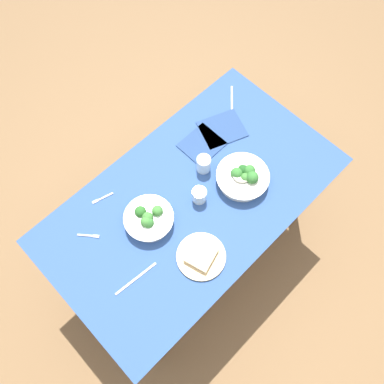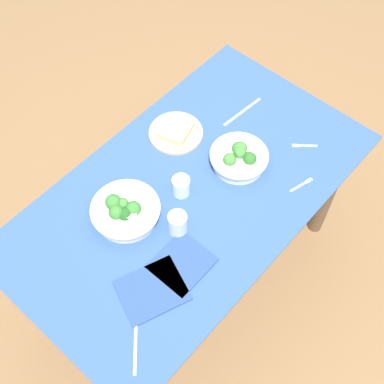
{
  "view_description": "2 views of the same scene",
  "coord_description": "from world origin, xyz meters",
  "px_view_note": "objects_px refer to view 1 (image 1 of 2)",
  "views": [
    {
      "loc": [
        0.51,
        0.52,
        2.4
      ],
      "look_at": [
        -0.01,
        -0.01,
        0.76
      ],
      "focal_mm": 36.37,
      "sensor_mm": 36.0,
      "label": 1
    },
    {
      "loc": [
        -0.79,
        -0.72,
        2.38
      ],
      "look_at": [
        -0.01,
        -0.02,
        0.76
      ],
      "focal_mm": 49.27,
      "sensor_mm": 36.0,
      "label": 2
    }
  ],
  "objects_px": {
    "water_glass_side": "(204,164)",
    "fork_by_near_bowl": "(90,236)",
    "bread_side_plate": "(201,256)",
    "table_knife_right": "(136,279)",
    "broccoli_bowl_near": "(149,219)",
    "napkin_folded_lower": "(202,145)",
    "fork_by_far_bowl": "(102,198)",
    "water_glass_center": "(199,195)",
    "napkin_folded_upper": "(222,129)",
    "broccoli_bowl_far": "(243,177)",
    "table_knife_left": "(232,100)"
  },
  "relations": [
    {
      "from": "broccoli_bowl_near",
      "to": "water_glass_side",
      "type": "height_order",
      "value": "broccoli_bowl_near"
    },
    {
      "from": "broccoli_bowl_near",
      "to": "napkin_folded_upper",
      "type": "relative_size",
      "value": 1.04
    },
    {
      "from": "fork_by_far_bowl",
      "to": "water_glass_side",
      "type": "bearing_deg",
      "value": 169.44
    },
    {
      "from": "broccoli_bowl_near",
      "to": "fork_by_far_bowl",
      "type": "distance_m",
      "value": 0.26
    },
    {
      "from": "water_glass_side",
      "to": "fork_by_near_bowl",
      "type": "height_order",
      "value": "water_glass_side"
    },
    {
      "from": "fork_by_near_bowl",
      "to": "bread_side_plate",
      "type": "bearing_deg",
      "value": -5.95
    },
    {
      "from": "broccoli_bowl_near",
      "to": "water_glass_center",
      "type": "height_order",
      "value": "broccoli_bowl_near"
    },
    {
      "from": "fork_by_far_bowl",
      "to": "bread_side_plate",
      "type": "bearing_deg",
      "value": 119.95
    },
    {
      "from": "table_knife_right",
      "to": "napkin_folded_lower",
      "type": "height_order",
      "value": "napkin_folded_lower"
    },
    {
      "from": "water_glass_side",
      "to": "table_knife_left",
      "type": "height_order",
      "value": "water_glass_side"
    },
    {
      "from": "bread_side_plate",
      "to": "napkin_folded_lower",
      "type": "relative_size",
      "value": 1.13
    },
    {
      "from": "fork_by_near_bowl",
      "to": "water_glass_center",
      "type": "bearing_deg",
      "value": 25.21
    },
    {
      "from": "fork_by_near_bowl",
      "to": "table_knife_right",
      "type": "xyz_separation_m",
      "value": [
        -0.02,
        0.29,
        -0.0
      ]
    },
    {
      "from": "broccoli_bowl_far",
      "to": "bread_side_plate",
      "type": "bearing_deg",
      "value": 17.26
    },
    {
      "from": "water_glass_side",
      "to": "broccoli_bowl_near",
      "type": "bearing_deg",
      "value": 3.25
    },
    {
      "from": "bread_side_plate",
      "to": "water_glass_center",
      "type": "bearing_deg",
      "value": -133.33
    },
    {
      "from": "broccoli_bowl_near",
      "to": "table_knife_left",
      "type": "distance_m",
      "value": 0.79
    },
    {
      "from": "table_knife_left",
      "to": "napkin_folded_upper",
      "type": "bearing_deg",
      "value": -15.62
    },
    {
      "from": "broccoli_bowl_near",
      "to": "fork_by_near_bowl",
      "type": "height_order",
      "value": "broccoli_bowl_near"
    },
    {
      "from": "broccoli_bowl_far",
      "to": "table_knife_left",
      "type": "bearing_deg",
      "value": -131.04
    },
    {
      "from": "broccoli_bowl_far",
      "to": "broccoli_bowl_near",
      "type": "relative_size",
      "value": 1.12
    },
    {
      "from": "bread_side_plate",
      "to": "water_glass_center",
      "type": "distance_m",
      "value": 0.28
    },
    {
      "from": "fork_by_near_bowl",
      "to": "table_knife_right",
      "type": "distance_m",
      "value": 0.29
    },
    {
      "from": "water_glass_center",
      "to": "water_glass_side",
      "type": "xyz_separation_m",
      "value": [
        -0.13,
        -0.1,
        0.01
      ]
    },
    {
      "from": "water_glass_center",
      "to": "table_knife_left",
      "type": "height_order",
      "value": "water_glass_center"
    },
    {
      "from": "broccoli_bowl_far",
      "to": "broccoli_bowl_near",
      "type": "xyz_separation_m",
      "value": [
        0.46,
        -0.16,
        -0.0
      ]
    },
    {
      "from": "fork_by_near_bowl",
      "to": "napkin_folded_lower",
      "type": "relative_size",
      "value": 0.43
    },
    {
      "from": "bread_side_plate",
      "to": "napkin_folded_lower",
      "type": "height_order",
      "value": "bread_side_plate"
    },
    {
      "from": "water_glass_side",
      "to": "bread_side_plate",
      "type": "bearing_deg",
      "value": 43.49
    },
    {
      "from": "napkin_folded_lower",
      "to": "broccoli_bowl_far",
      "type": "bearing_deg",
      "value": 89.15
    },
    {
      "from": "broccoli_bowl_far",
      "to": "fork_by_near_bowl",
      "type": "relative_size",
      "value": 3.03
    },
    {
      "from": "broccoli_bowl_far",
      "to": "napkin_folded_upper",
      "type": "relative_size",
      "value": 1.16
    },
    {
      "from": "water_glass_side",
      "to": "table_knife_left",
      "type": "bearing_deg",
      "value": -155.56
    },
    {
      "from": "napkin_folded_lower",
      "to": "bread_side_plate",
      "type": "bearing_deg",
      "value": 44.56
    },
    {
      "from": "bread_side_plate",
      "to": "table_knife_right",
      "type": "xyz_separation_m",
      "value": [
        0.27,
        -0.13,
        -0.01
      ]
    },
    {
      "from": "fork_by_near_bowl",
      "to": "napkin_folded_upper",
      "type": "relative_size",
      "value": 0.38
    },
    {
      "from": "water_glass_side",
      "to": "napkin_folded_upper",
      "type": "height_order",
      "value": "water_glass_side"
    },
    {
      "from": "water_glass_side",
      "to": "water_glass_center",
      "type": "bearing_deg",
      "value": 37.95
    },
    {
      "from": "broccoli_bowl_far",
      "to": "table_knife_left",
      "type": "distance_m",
      "value": 0.47
    },
    {
      "from": "bread_side_plate",
      "to": "fork_by_far_bowl",
      "type": "xyz_separation_m",
      "value": [
        0.14,
        -0.52,
        -0.01
      ]
    },
    {
      "from": "water_glass_side",
      "to": "fork_by_near_bowl",
      "type": "bearing_deg",
      "value": -10.98
    },
    {
      "from": "broccoli_bowl_far",
      "to": "fork_by_far_bowl",
      "type": "distance_m",
      "value": 0.67
    },
    {
      "from": "broccoli_bowl_near",
      "to": "water_glass_side",
      "type": "bearing_deg",
      "value": -176.75
    },
    {
      "from": "bread_side_plate",
      "to": "napkin_folded_lower",
      "type": "bearing_deg",
      "value": -135.44
    },
    {
      "from": "table_knife_right",
      "to": "water_glass_side",
      "type": "bearing_deg",
      "value": -158.09
    },
    {
      "from": "napkin_folded_upper",
      "to": "napkin_folded_lower",
      "type": "bearing_deg",
      "value": -3.28
    },
    {
      "from": "broccoli_bowl_far",
      "to": "water_glass_center",
      "type": "height_order",
      "value": "broccoli_bowl_far"
    },
    {
      "from": "broccoli_bowl_near",
      "to": "napkin_folded_lower",
      "type": "height_order",
      "value": "broccoli_bowl_near"
    },
    {
      "from": "napkin_folded_lower",
      "to": "fork_by_near_bowl",
      "type": "bearing_deg",
      "value": -1.51
    },
    {
      "from": "fork_by_far_bowl",
      "to": "fork_by_near_bowl",
      "type": "distance_m",
      "value": 0.19
    }
  ]
}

